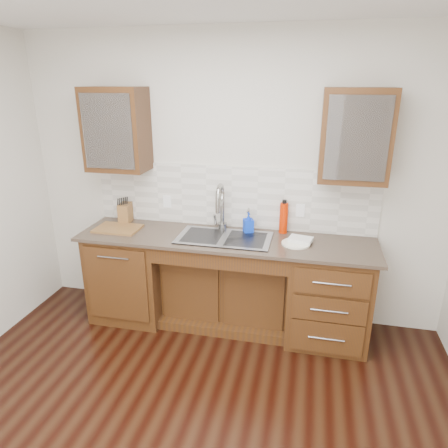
% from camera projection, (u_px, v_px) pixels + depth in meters
% --- Properties ---
extents(wall_back, '(4.00, 0.10, 2.70)m').
position_uv_depth(wall_back, '(233.00, 181.00, 3.80)').
color(wall_back, beige).
rests_on(wall_back, ground).
extents(base_cabinet_left, '(0.70, 0.62, 0.88)m').
position_uv_depth(base_cabinet_left, '(132.00, 273.00, 3.98)').
color(base_cabinet_left, '#593014').
rests_on(base_cabinet_left, ground).
extents(base_cabinet_center, '(1.20, 0.44, 0.70)m').
position_uv_depth(base_cabinet_center, '(227.00, 287.00, 3.89)').
color(base_cabinet_center, '#593014').
rests_on(base_cabinet_center, ground).
extents(base_cabinet_right, '(0.70, 0.62, 0.88)m').
position_uv_depth(base_cabinet_right, '(328.00, 294.00, 3.59)').
color(base_cabinet_right, '#593014').
rests_on(base_cabinet_right, ground).
extents(countertop, '(2.70, 0.65, 0.03)m').
position_uv_depth(countertop, '(225.00, 239.00, 3.61)').
color(countertop, '#84705B').
rests_on(countertop, base_cabinet_left).
extents(backsplash, '(2.70, 0.02, 0.59)m').
position_uv_depth(backsplash, '(232.00, 197.00, 3.80)').
color(backsplash, beige).
rests_on(backsplash, wall_back).
extents(sink, '(0.84, 0.46, 0.19)m').
position_uv_depth(sink, '(224.00, 247.00, 3.62)').
color(sink, '#9E9EA5').
rests_on(sink, countertop).
extents(faucet, '(0.04, 0.04, 0.40)m').
position_uv_depth(faucet, '(222.00, 209.00, 3.75)').
color(faucet, '#999993').
rests_on(faucet, countertop).
extents(filter_tap, '(0.02, 0.02, 0.24)m').
position_uv_depth(filter_tap, '(249.00, 219.00, 3.74)').
color(filter_tap, '#999993').
rests_on(filter_tap, countertop).
extents(upper_cabinet_left, '(0.55, 0.34, 0.75)m').
position_uv_depth(upper_cabinet_left, '(117.00, 130.00, 3.66)').
color(upper_cabinet_left, '#593014').
rests_on(upper_cabinet_left, wall_back).
extents(upper_cabinet_right, '(0.55, 0.34, 0.75)m').
position_uv_depth(upper_cabinet_right, '(355.00, 136.00, 3.23)').
color(upper_cabinet_right, '#593014').
rests_on(upper_cabinet_right, wall_back).
extents(outlet_left, '(0.08, 0.01, 0.12)m').
position_uv_depth(outlet_left, '(167.00, 202.00, 3.95)').
color(outlet_left, white).
rests_on(outlet_left, backsplash).
extents(outlet_right, '(0.08, 0.01, 0.12)m').
position_uv_depth(outlet_right, '(300.00, 210.00, 3.68)').
color(outlet_right, white).
rests_on(outlet_right, backsplash).
extents(soap_bottle, '(0.12, 0.12, 0.19)m').
position_uv_depth(soap_bottle, '(248.00, 223.00, 3.70)').
color(soap_bottle, '#0C37CF').
rests_on(soap_bottle, countertop).
extents(water_bottle, '(0.08, 0.08, 0.29)m').
position_uv_depth(water_bottle, '(284.00, 218.00, 3.68)').
color(water_bottle, '#C52200').
rests_on(water_bottle, countertop).
extents(plate, '(0.30, 0.30, 0.01)m').
position_uv_depth(plate, '(296.00, 244.00, 3.46)').
color(plate, white).
rests_on(plate, countertop).
extents(dish_towel, '(0.23, 0.18, 0.03)m').
position_uv_depth(dish_towel, '(301.00, 239.00, 3.48)').
color(dish_towel, white).
rests_on(dish_towel, plate).
extents(knife_block, '(0.13, 0.18, 0.19)m').
position_uv_depth(knife_block, '(125.00, 213.00, 3.98)').
color(knife_block, brown).
rests_on(knife_block, countertop).
extents(cutting_board, '(0.42, 0.29, 0.02)m').
position_uv_depth(cutting_board, '(118.00, 229.00, 3.80)').
color(cutting_board, '#9A804B').
rests_on(cutting_board, countertop).
extents(cup_left_a, '(0.13, 0.13, 0.09)m').
position_uv_depth(cup_left_a, '(110.00, 136.00, 3.69)').
color(cup_left_a, white).
rests_on(cup_left_a, upper_cabinet_left).
extents(cup_left_b, '(0.13, 0.13, 0.10)m').
position_uv_depth(cup_left_b, '(132.00, 135.00, 3.64)').
color(cup_left_b, white).
rests_on(cup_left_b, upper_cabinet_left).
extents(cup_right_a, '(0.17, 0.17, 0.11)m').
position_uv_depth(cup_right_a, '(348.00, 142.00, 3.25)').
color(cup_right_a, silver).
rests_on(cup_right_a, upper_cabinet_right).
extents(cup_right_b, '(0.12, 0.12, 0.09)m').
position_uv_depth(cup_right_b, '(371.00, 144.00, 3.22)').
color(cup_right_b, silver).
rests_on(cup_right_b, upper_cabinet_right).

